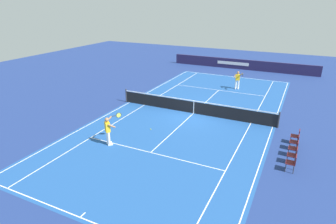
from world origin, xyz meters
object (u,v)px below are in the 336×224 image
(tennis_net, at_px, (194,107))
(spectator_chair_4, at_px, (293,162))
(spectator_chair_1, at_px, (296,141))
(spectator_chair_2, at_px, (295,147))
(tennis_player_far, at_px, (238,79))
(tennis_ball, at_px, (151,129))
(tennis_player_near, at_px, (108,129))
(spectator_chair_3, at_px, (294,154))
(spectator_chair_0, at_px, (297,135))

(tennis_net, distance_m, spectator_chair_4, 8.59)
(spectator_chair_1, distance_m, spectator_chair_2, 0.79)
(tennis_player_far, bearing_deg, tennis_ball, -13.98)
(tennis_player_far, bearing_deg, tennis_net, -10.50)
(tennis_player_near, height_order, spectator_chair_1, tennis_player_near)
(tennis_player_near, height_order, spectator_chair_2, tennis_player_near)
(spectator_chair_3, xyz_separation_m, spectator_chair_4, (0.79, 0.00, 0.00))
(tennis_net, xyz_separation_m, spectator_chair_0, (1.87, 6.95, 0.03))
(tennis_net, bearing_deg, tennis_player_far, 169.50)
(spectator_chair_0, relative_size, spectator_chair_1, 1.00)
(tennis_net, distance_m, spectator_chair_3, 8.15)
(tennis_player_far, distance_m, spectator_chair_1, 11.62)
(spectator_chair_0, height_order, spectator_chair_3, same)
(spectator_chair_2, bearing_deg, spectator_chair_1, 180.00)
(tennis_net, relative_size, tennis_ball, 177.27)
(spectator_chair_3, height_order, spectator_chair_4, same)
(tennis_ball, distance_m, spectator_chair_3, 8.41)
(spectator_chair_0, distance_m, spectator_chair_3, 2.38)
(tennis_player_near, bearing_deg, spectator_chair_0, 116.32)
(spectator_chair_1, xyz_separation_m, spectator_chair_2, (0.79, 0.00, 0.00))
(tennis_player_far, distance_m, spectator_chair_2, 12.32)
(spectator_chair_4, bearing_deg, spectator_chair_3, 180.00)
(spectator_chair_2, distance_m, spectator_chair_4, 1.59)
(tennis_player_far, height_order, spectator_chair_4, tennis_player_far)
(tennis_net, height_order, spectator_chair_1, tennis_net)
(spectator_chair_1, bearing_deg, tennis_net, -111.00)
(spectator_chair_0, height_order, spectator_chair_1, same)
(tennis_net, height_order, tennis_ball, tennis_net)
(tennis_net, height_order, spectator_chair_0, tennis_net)
(tennis_player_near, distance_m, spectator_chair_4, 9.67)
(spectator_chair_0, xyz_separation_m, spectator_chair_2, (1.59, 0.00, 0.00))
(spectator_chair_1, height_order, spectator_chair_3, same)
(tennis_ball, distance_m, spectator_chair_4, 8.49)
(tennis_player_near, height_order, tennis_player_far, same)
(spectator_chair_0, bearing_deg, tennis_ball, -76.84)
(tennis_player_near, xyz_separation_m, spectator_chair_1, (-3.93, 9.54, -0.41))
(tennis_ball, height_order, spectator_chair_3, spectator_chair_3)
(spectator_chair_1, bearing_deg, spectator_chair_0, 180.00)
(tennis_net, distance_m, spectator_chair_0, 7.20)
(tennis_player_near, xyz_separation_m, spectator_chair_2, (-3.13, 9.54, -0.41))
(spectator_chair_3, bearing_deg, tennis_player_far, -154.77)
(tennis_player_near, relative_size, spectator_chair_4, 1.93)
(tennis_net, height_order, tennis_player_near, tennis_player_near)
(spectator_chair_1, xyz_separation_m, spectator_chair_3, (1.59, 0.00, 0.00))
(spectator_chair_3, bearing_deg, tennis_ball, -92.88)
(spectator_chair_1, relative_size, spectator_chair_3, 1.00)
(tennis_net, bearing_deg, spectator_chair_2, 63.52)
(tennis_ball, relative_size, spectator_chair_3, 0.08)
(tennis_player_near, distance_m, tennis_player_far, 14.68)
(spectator_chair_1, xyz_separation_m, spectator_chair_4, (2.38, 0.00, 0.00))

